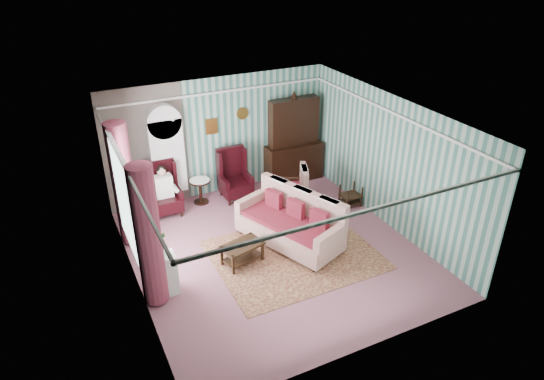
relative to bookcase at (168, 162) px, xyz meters
name	(u,v)px	position (x,y,z in m)	size (l,w,h in m)	color
floor	(274,251)	(1.35, -2.84, -1.12)	(6.00, 6.00, 0.00)	#90535F
room_shell	(240,165)	(0.73, -2.66, 0.89)	(5.53, 6.02, 2.91)	#3B6B60
bookcase	(168,162)	(0.00, 0.00, 0.00)	(0.80, 0.28, 2.24)	silver
dresser_hutch	(294,138)	(3.25, -0.12, 0.06)	(1.50, 0.56, 2.36)	black
wingback_left	(164,190)	(-0.25, -0.39, -0.50)	(0.76, 0.80, 1.25)	black
wingback_right	(235,175)	(1.50, -0.39, -0.50)	(0.76, 0.80, 1.25)	black
seated_woman	(164,191)	(-0.25, -0.39, -0.53)	(0.44, 0.40, 1.18)	beige
round_side_table	(201,191)	(0.65, -0.24, -0.82)	(0.50, 0.50, 0.60)	black
nest_table	(351,195)	(3.82, -1.94, -0.85)	(0.45, 0.38, 0.54)	black
plant_stand	(161,275)	(-1.05, -3.14, -0.72)	(0.55, 0.35, 0.80)	white
rug	(294,254)	(1.65, -3.14, -1.11)	(3.20, 2.60, 0.01)	#44161E
sofa	(289,221)	(1.75, -2.72, -0.59)	(2.28, 1.07, 1.06)	beige
floral_armchair	(291,188)	(2.52, -1.34, -0.64)	(0.83, 0.87, 0.97)	beige
coffee_table	(242,254)	(0.61, -2.92, -0.91)	(0.82, 0.48, 0.43)	black
potted_plant_a	(154,253)	(-1.14, -3.27, -0.12)	(0.37, 0.32, 0.41)	#1B591F
potted_plant_b	(159,242)	(-0.99, -3.03, -0.10)	(0.24, 0.19, 0.43)	#204816
potted_plant_c	(150,249)	(-1.18, -3.12, -0.13)	(0.21, 0.21, 0.38)	#214B17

